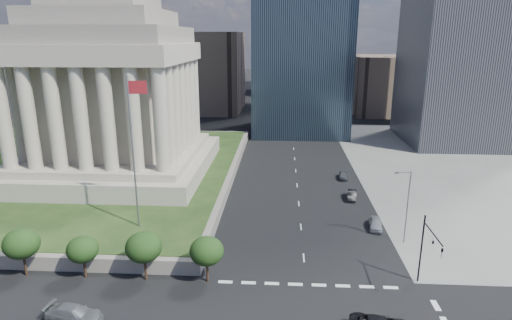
# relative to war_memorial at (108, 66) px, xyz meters

# --- Properties ---
(ground) EXTENTS (500.00, 500.00, 0.00)m
(ground) POSITION_rel_war_memorial_xyz_m (34.00, 52.00, -21.40)
(ground) COLOR black
(ground) RESTS_ON ground
(plaza_terrace) EXTENTS (66.00, 70.00, 1.80)m
(plaza_terrace) POSITION_rel_war_memorial_xyz_m (-11.00, 2.00, -20.50)
(plaza_terrace) COLOR slate
(plaza_terrace) RESTS_ON ground
(plaza_lawn) EXTENTS (64.00, 68.00, 0.10)m
(plaza_lawn) POSITION_rel_war_memorial_xyz_m (-11.00, 2.00, -19.55)
(plaza_lawn) COLOR #1D3315
(plaza_lawn) RESTS_ON plaza_terrace
(war_memorial) EXTENTS (34.00, 34.00, 39.00)m
(war_memorial) POSITION_rel_war_memorial_xyz_m (0.00, 0.00, 0.00)
(war_memorial) COLOR #AA9F8F
(war_memorial) RESTS_ON plaza_lawn
(flagpole) EXTENTS (2.52, 0.24, 20.00)m
(flagpole) POSITION_rel_war_memorial_xyz_m (12.17, -24.00, -8.29)
(flagpole) COLOR slate
(flagpole) RESTS_ON plaza_lawn
(midrise_glass) EXTENTS (26.00, 26.00, 60.00)m
(midrise_glass) POSITION_rel_war_memorial_xyz_m (36.00, 47.00, 8.60)
(midrise_glass) COLOR black
(midrise_glass) RESTS_ON ground
(building_filler_ne) EXTENTS (20.00, 30.00, 20.00)m
(building_filler_ne) POSITION_rel_war_memorial_xyz_m (66.00, 82.00, -11.40)
(building_filler_ne) COLOR brown
(building_filler_ne) RESTS_ON ground
(building_filler_nw) EXTENTS (24.00, 30.00, 28.00)m
(building_filler_nw) POSITION_rel_war_memorial_xyz_m (4.00, 82.00, -7.40)
(building_filler_nw) COLOR brown
(building_filler_nw) RESTS_ON ground
(traffic_signal_ne) EXTENTS (0.30, 5.74, 8.00)m
(traffic_signal_ne) POSITION_rel_war_memorial_xyz_m (46.50, -34.30, -16.15)
(traffic_signal_ne) COLOR black
(traffic_signal_ne) RESTS_ON ground
(street_lamp_north) EXTENTS (2.13, 0.22, 10.00)m
(street_lamp_north) POSITION_rel_war_memorial_xyz_m (47.33, -23.00, -15.74)
(street_lamp_north) COLOR slate
(street_lamp_north) RESTS_ON ground
(suv_grey) EXTENTS (3.04, 5.85, 1.62)m
(suv_grey) POSITION_rel_war_memorial_xyz_m (11.43, -41.74, -20.59)
(suv_grey) COLOR slate
(suv_grey) RESTS_ON ground
(parked_sedan_near) EXTENTS (2.41, 4.59, 1.49)m
(parked_sedan_near) POSITION_rel_war_memorial_xyz_m (44.60, -18.86, -20.66)
(parked_sedan_near) COLOR #9FA2A7
(parked_sedan_near) RESTS_ON ground
(parked_sedan_mid) EXTENTS (2.19, 4.45, 1.40)m
(parked_sedan_mid) POSITION_rel_war_memorial_xyz_m (43.00, -7.40, -20.70)
(parked_sedan_mid) COLOR black
(parked_sedan_mid) RESTS_ON ground
(parked_sedan_far) EXTENTS (2.02, 4.23, 1.39)m
(parked_sedan_far) POSITION_rel_war_memorial_xyz_m (43.00, 3.39, -20.70)
(parked_sedan_far) COLOR #4C4F53
(parked_sedan_far) RESTS_ON ground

